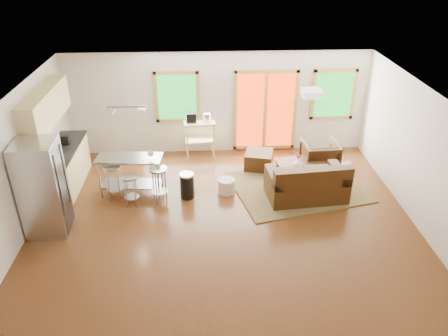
{
  "coord_description": "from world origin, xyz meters",
  "views": [
    {
      "loc": [
        -0.36,
        -6.85,
        5.08
      ],
      "look_at": [
        0.0,
        0.3,
        1.2
      ],
      "focal_mm": 35.0,
      "sensor_mm": 36.0,
      "label": 1
    }
  ],
  "objects_px": {
    "coffee_table": "(301,164)",
    "island": "(130,169)",
    "loveseat": "(307,184)",
    "kitchen_cart": "(198,126)",
    "rug": "(297,187)",
    "armchair": "(319,155)",
    "ottoman": "(259,160)",
    "refrigerator": "(43,188)"
  },
  "relations": [
    {
      "from": "coffee_table",
      "to": "island",
      "type": "distance_m",
      "value": 3.84
    },
    {
      "from": "loveseat",
      "to": "kitchen_cart",
      "type": "distance_m",
      "value": 3.22
    },
    {
      "from": "rug",
      "to": "loveseat",
      "type": "distance_m",
      "value": 0.57
    },
    {
      "from": "rug",
      "to": "armchair",
      "type": "height_order",
      "value": "armchair"
    },
    {
      "from": "coffee_table",
      "to": "rug",
      "type": "bearing_deg",
      "value": -108.2
    },
    {
      "from": "coffee_table",
      "to": "ottoman",
      "type": "height_order",
      "value": "coffee_table"
    },
    {
      "from": "refrigerator",
      "to": "island",
      "type": "distance_m",
      "value": 1.91
    },
    {
      "from": "coffee_table",
      "to": "ottoman",
      "type": "xyz_separation_m",
      "value": [
        -0.9,
        0.58,
        -0.17
      ]
    },
    {
      "from": "armchair",
      "to": "ottoman",
      "type": "bearing_deg",
      "value": -9.31
    },
    {
      "from": "rug",
      "to": "armchair",
      "type": "distance_m",
      "value": 1.11
    },
    {
      "from": "kitchen_cart",
      "to": "island",
      "type": "bearing_deg",
      "value": -129.35
    },
    {
      "from": "coffee_table",
      "to": "refrigerator",
      "type": "height_order",
      "value": "refrigerator"
    },
    {
      "from": "rug",
      "to": "ottoman",
      "type": "xyz_separation_m",
      "value": [
        -0.77,
        0.98,
        0.2
      ]
    },
    {
      "from": "armchair",
      "to": "kitchen_cart",
      "type": "height_order",
      "value": "kitchen_cart"
    },
    {
      "from": "coffee_table",
      "to": "refrigerator",
      "type": "distance_m",
      "value": 5.49
    },
    {
      "from": "rug",
      "to": "ottoman",
      "type": "distance_m",
      "value": 1.26
    },
    {
      "from": "ottoman",
      "to": "coffee_table",
      "type": "bearing_deg",
      "value": -33.11
    },
    {
      "from": "ottoman",
      "to": "refrigerator",
      "type": "distance_m",
      "value": 4.92
    },
    {
      "from": "ottoman",
      "to": "loveseat",
      "type": "bearing_deg",
      "value": -59.06
    },
    {
      "from": "armchair",
      "to": "island",
      "type": "relative_size",
      "value": 0.58
    },
    {
      "from": "loveseat",
      "to": "rug",
      "type": "bearing_deg",
      "value": 95.65
    },
    {
      "from": "loveseat",
      "to": "island",
      "type": "relative_size",
      "value": 1.21
    },
    {
      "from": "rug",
      "to": "island",
      "type": "relative_size",
      "value": 1.95
    },
    {
      "from": "refrigerator",
      "to": "coffee_table",
      "type": "bearing_deg",
      "value": 15.52
    },
    {
      "from": "armchair",
      "to": "loveseat",
      "type": "bearing_deg",
      "value": 63.27
    },
    {
      "from": "refrigerator",
      "to": "island",
      "type": "relative_size",
      "value": 1.3
    },
    {
      "from": "rug",
      "to": "refrigerator",
      "type": "xyz_separation_m",
      "value": [
        -5.06,
        -1.32,
        0.91
      ]
    },
    {
      "from": "ottoman",
      "to": "kitchen_cart",
      "type": "height_order",
      "value": "kitchen_cart"
    },
    {
      "from": "kitchen_cart",
      "to": "refrigerator",
      "type": "bearing_deg",
      "value": -132.86
    },
    {
      "from": "refrigerator",
      "to": "island",
      "type": "xyz_separation_m",
      "value": [
        1.38,
        1.28,
        -0.32
      ]
    },
    {
      "from": "ottoman",
      "to": "refrigerator",
      "type": "height_order",
      "value": "refrigerator"
    },
    {
      "from": "rug",
      "to": "armchair",
      "type": "bearing_deg",
      "value": 50.53
    },
    {
      "from": "armchair",
      "to": "kitchen_cart",
      "type": "relative_size",
      "value": 0.7
    },
    {
      "from": "armchair",
      "to": "refrigerator",
      "type": "xyz_separation_m",
      "value": [
        -5.72,
        -2.12,
        0.52
      ]
    },
    {
      "from": "refrigerator",
      "to": "rug",
      "type": "bearing_deg",
      "value": 11.9
    },
    {
      "from": "refrigerator",
      "to": "island",
      "type": "height_order",
      "value": "refrigerator"
    },
    {
      "from": "loveseat",
      "to": "coffee_table",
      "type": "relative_size",
      "value": 1.44
    },
    {
      "from": "island",
      "to": "armchair",
      "type": "bearing_deg",
      "value": 10.92
    },
    {
      "from": "armchair",
      "to": "island",
      "type": "bearing_deg",
      "value": 8.64
    },
    {
      "from": "armchair",
      "to": "ottoman",
      "type": "relative_size",
      "value": 1.3
    },
    {
      "from": "refrigerator",
      "to": "kitchen_cart",
      "type": "relative_size",
      "value": 1.58
    },
    {
      "from": "armchair",
      "to": "island",
      "type": "xyz_separation_m",
      "value": [
        -4.34,
        -0.84,
        0.19
      ]
    }
  ]
}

